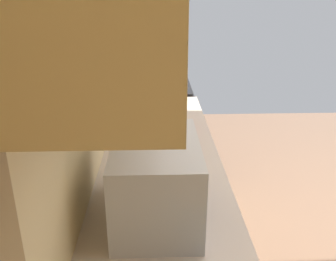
{
  "coord_description": "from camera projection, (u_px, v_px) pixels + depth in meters",
  "views": [
    {
      "loc": [
        -1.81,
        1.35,
        1.78
      ],
      "look_at": [
        -0.49,
        1.3,
        1.25
      ],
      "focal_mm": 38.94,
      "sensor_mm": 36.0,
      "label": 1
    }
  ],
  "objects": [
    {
      "name": "kettle",
      "position": [
        176.0,
        118.0,
        2.38
      ],
      "size": [
        0.17,
        0.13,
        0.17
      ],
      "color": "red",
      "rests_on": "counter_run"
    },
    {
      "name": "wall_back",
      "position": [
        84.0,
        75.0,
        1.82
      ],
      "size": [
        4.24,
        0.12,
        2.72
      ],
      "primitive_type": "cube",
      "color": "beige",
      "rests_on": "ground_plane"
    },
    {
      "name": "microwave",
      "position": [
        157.0,
        180.0,
        1.45
      ],
      "size": [
        0.52,
        0.34,
        0.33
      ],
      "color": "#B7BABF",
      "rests_on": "counter_run"
    },
    {
      "name": "oven_range",
      "position": [
        158.0,
        129.0,
        3.59
      ],
      "size": [
        0.71,
        0.65,
        1.08
      ],
      "color": "black",
      "rests_on": "ground_plane"
    }
  ]
}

